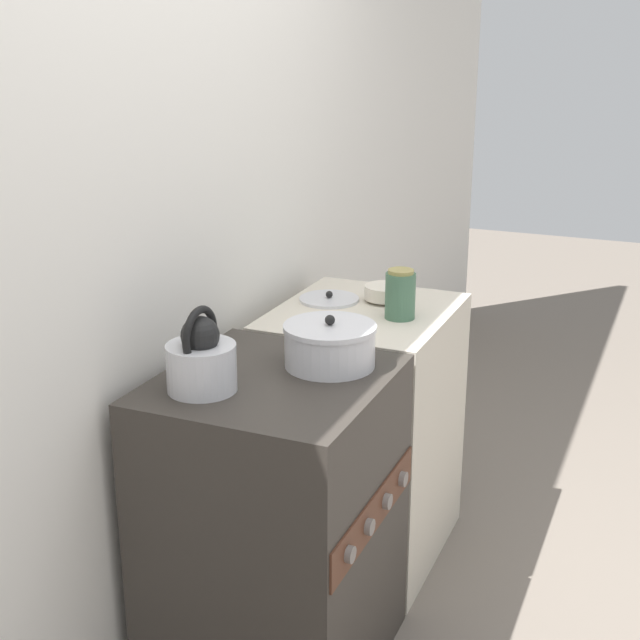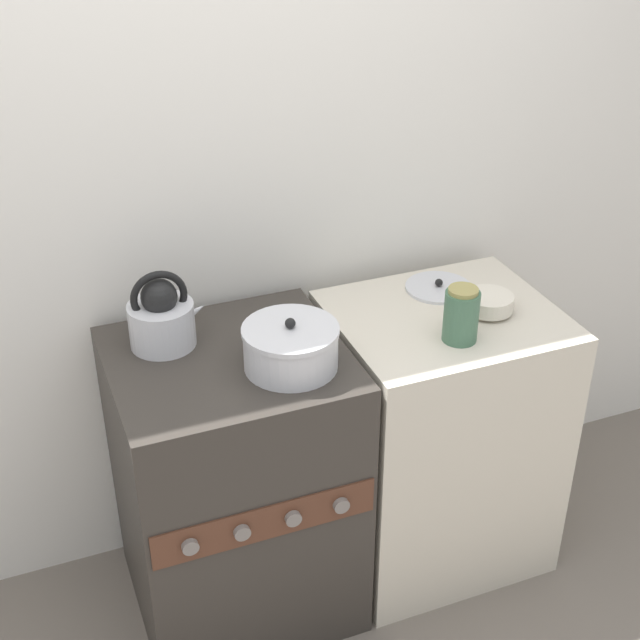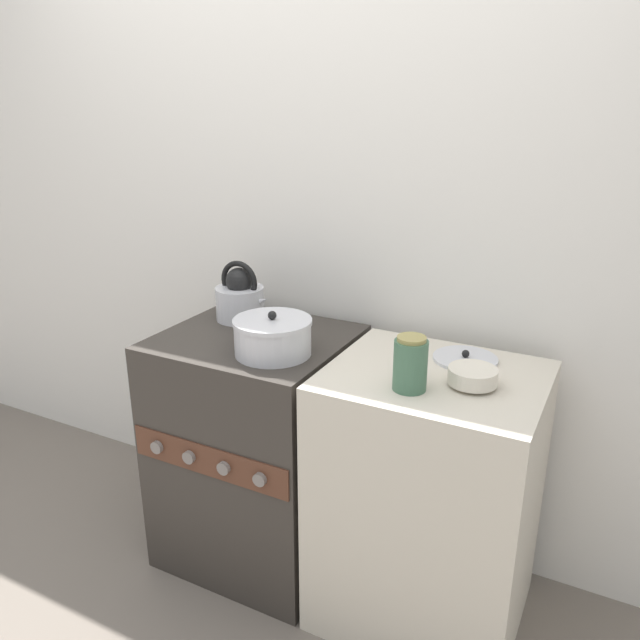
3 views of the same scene
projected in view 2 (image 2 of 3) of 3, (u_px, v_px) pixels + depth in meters
wall_back at (184, 183)px, 2.49m from camera, size 7.00×0.06×2.50m
stove at (236, 484)px, 2.61m from camera, size 0.64×0.61×0.89m
counter at (437, 436)px, 2.81m from camera, size 0.65×0.56×0.89m
kettle at (162, 317)px, 2.40m from camera, size 0.22×0.18×0.22m
cooking_pot at (291, 347)px, 2.31m from camera, size 0.26×0.26×0.15m
enamel_bowl at (489, 303)px, 2.58m from camera, size 0.14×0.14×0.06m
storage_jar at (461, 315)px, 2.42m from camera, size 0.10×0.10×0.16m
loose_pot_lid at (439, 287)px, 2.71m from camera, size 0.20×0.20×0.03m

